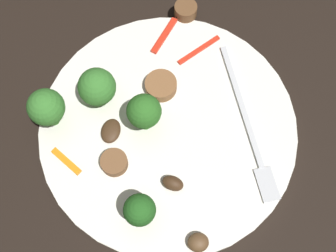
{
  "coord_description": "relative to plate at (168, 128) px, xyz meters",
  "views": [
    {
      "loc": [
        0.13,
        -0.1,
        0.44
      ],
      "look_at": [
        0.0,
        0.0,
        0.01
      ],
      "focal_mm": 46.18,
      "sensor_mm": 36.0,
      "label": 1
    }
  ],
  "objects": [
    {
      "name": "ground_plane",
      "position": [
        0.0,
        0.0,
        -0.01
      ],
      "size": [
        1.4,
        1.4,
        0.0
      ],
      "primitive_type": "plane",
      "color": "black"
    },
    {
      "name": "plate",
      "position": [
        0.0,
        0.0,
        0.0
      ],
      "size": [
        0.27,
        0.27,
        0.01
      ],
      "primitive_type": "cylinder",
      "color": "white",
      "rests_on": "ground_plane"
    },
    {
      "name": "fork",
      "position": [
        0.06,
        0.06,
        0.01
      ],
      "size": [
        0.17,
        0.09,
        0.0
      ],
      "rotation": [
        0.0,
        0.0,
        -0.43
      ],
      "color": "silver",
      "rests_on": "plate"
    },
    {
      "name": "broccoli_floret_0",
      "position": [
        0.06,
        -0.08,
        0.04
      ],
      "size": [
        0.03,
        0.03,
        0.05
      ],
      "color": "#296420",
      "rests_on": "plate"
    },
    {
      "name": "broccoli_floret_1",
      "position": [
        -0.02,
        -0.02,
        0.04
      ],
      "size": [
        0.04,
        0.04,
        0.05
      ],
      "color": "#347525",
      "rests_on": "plate"
    },
    {
      "name": "broccoli_floret_2",
      "position": [
        -0.08,
        -0.09,
        0.04
      ],
      "size": [
        0.04,
        0.04,
        0.06
      ],
      "color": "#408630",
      "rests_on": "plate"
    },
    {
      "name": "broccoli_floret_3",
      "position": [
        -0.07,
        -0.04,
        0.04
      ],
      "size": [
        0.04,
        0.04,
        0.05
      ],
      "color": "#408630",
      "rests_on": "plate"
    },
    {
      "name": "sausage_slice_1",
      "position": [
        -0.1,
        0.1,
        0.01
      ],
      "size": [
        0.04,
        0.04,
        0.01
      ],
      "primitive_type": "cylinder",
      "rotation": [
        0.0,
        0.0,
        2.24
      ],
      "color": "brown",
      "rests_on": "plate"
    },
    {
      "name": "sausage_slice_2",
      "position": [
        -0.0,
        -0.07,
        0.01
      ],
      "size": [
        0.04,
        0.04,
        0.01
      ],
      "primitive_type": "cylinder",
      "rotation": [
        0.0,
        0.0,
        0.9
      ],
      "color": "brown",
      "rests_on": "plate"
    },
    {
      "name": "sausage_slice_3",
      "position": [
        -0.04,
        0.02,
        0.01
      ],
      "size": [
        0.05,
        0.05,
        0.01
      ],
      "primitive_type": "cylinder",
      "rotation": [
        0.0,
        0.0,
        1.06
      ],
      "color": "brown",
      "rests_on": "plate"
    },
    {
      "name": "mushroom_0",
      "position": [
        0.11,
        -0.05,
        0.01
      ],
      "size": [
        0.03,
        0.03,
        0.01
      ],
      "primitive_type": "ellipsoid",
      "rotation": [
        0.0,
        0.0,
        4.18
      ],
      "color": "brown",
      "rests_on": "plate"
    },
    {
      "name": "mushroom_1",
      "position": [
        0.05,
        -0.04,
        0.01
      ],
      "size": [
        0.03,
        0.02,
        0.01
      ],
      "primitive_type": "ellipsoid",
      "rotation": [
        0.0,
        0.0,
        0.53
      ],
      "color": "#422B19",
      "rests_on": "plate"
    },
    {
      "name": "mushroom_2",
      "position": [
        -0.03,
        -0.05,
        0.01
      ],
      "size": [
        0.03,
        0.03,
        0.01
      ],
      "primitive_type": "ellipsoid",
      "rotation": [
        0.0,
        0.0,
        5.44
      ],
      "color": "#422B19",
      "rests_on": "plate"
    },
    {
      "name": "pepper_strip_0",
      "position": [
        -0.09,
        0.06,
        0.01
      ],
      "size": [
        0.03,
        0.05,
        0.0
      ],
      "primitive_type": "cube",
      "rotation": [
        0.0,
        0.0,
        1.98
      ],
      "color": "red",
      "rests_on": "plate"
    },
    {
      "name": "pepper_strip_1",
      "position": [
        -0.05,
        0.08,
        0.01
      ],
      "size": [
        0.01,
        0.06,
        0.0
      ],
      "primitive_type": "cube",
      "rotation": [
        0.0,
        0.0,
        4.69
      ],
      "color": "red",
      "rests_on": "plate"
    },
    {
      "name": "pepper_strip_2",
      "position": [
        -0.03,
        -0.11,
        0.01
      ],
      "size": [
        0.04,
        0.01,
        0.0
      ],
      "primitive_type": "cube",
      "rotation": [
        0.0,
        0.0,
        3.35
      ],
      "color": "orange",
      "rests_on": "plate"
    }
  ]
}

